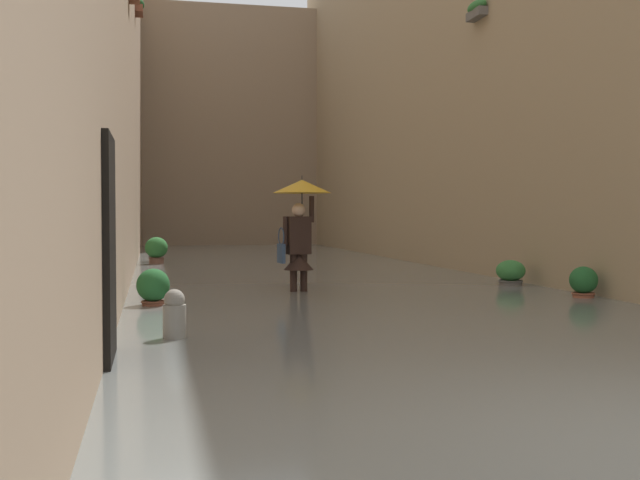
{
  "coord_description": "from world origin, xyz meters",
  "views": [
    {
      "loc": [
        3.2,
        3.63,
        1.51
      ],
      "look_at": [
        0.33,
        -9.49,
        1.05
      ],
      "focal_mm": 43.13,
      "sensor_mm": 36.0,
      "label": 1
    }
  ],
  "objects_px": {
    "potted_plant_near_right": "(153,291)",
    "potted_plant_far_left": "(511,277)",
    "person_wading": "(300,216)",
    "potted_plant_near_left": "(583,286)",
    "potted_plant_mid_right": "(156,252)",
    "mooring_bollard": "(175,324)",
    "potted_plant_far_right": "(155,253)"
  },
  "relations": [
    {
      "from": "potted_plant_mid_right",
      "to": "potted_plant_near_left",
      "type": "height_order",
      "value": "potted_plant_mid_right"
    },
    {
      "from": "potted_plant_far_left",
      "to": "mooring_bollard",
      "type": "height_order",
      "value": "mooring_bollard"
    },
    {
      "from": "person_wading",
      "to": "potted_plant_mid_right",
      "type": "height_order",
      "value": "person_wading"
    },
    {
      "from": "person_wading",
      "to": "potted_plant_far_right",
      "type": "height_order",
      "value": "person_wading"
    },
    {
      "from": "person_wading",
      "to": "potted_plant_near_left",
      "type": "distance_m",
      "value": 4.63
    },
    {
      "from": "mooring_bollard",
      "to": "potted_plant_near_left",
      "type": "bearing_deg",
      "value": -157.37
    },
    {
      "from": "potted_plant_far_left",
      "to": "potted_plant_far_right",
      "type": "relative_size",
      "value": 0.8
    },
    {
      "from": "person_wading",
      "to": "potted_plant_mid_right",
      "type": "distance_m",
      "value": 8.13
    },
    {
      "from": "potted_plant_far_right",
      "to": "person_wading",
      "type": "bearing_deg",
      "value": 104.96
    },
    {
      "from": "potted_plant_near_right",
      "to": "potted_plant_mid_right",
      "type": "distance_m",
      "value": 9.23
    },
    {
      "from": "potted_plant_near_left",
      "to": "potted_plant_far_left",
      "type": "relative_size",
      "value": 1.03
    },
    {
      "from": "potted_plant_far_right",
      "to": "potted_plant_near_right",
      "type": "bearing_deg",
      "value": 89.65
    },
    {
      "from": "potted_plant_near_left",
      "to": "mooring_bollard",
      "type": "bearing_deg",
      "value": 22.63
    },
    {
      "from": "person_wading",
      "to": "potted_plant_near_right",
      "type": "relative_size",
      "value": 2.92
    },
    {
      "from": "person_wading",
      "to": "potted_plant_mid_right",
      "type": "relative_size",
      "value": 2.36
    },
    {
      "from": "potted_plant_mid_right",
      "to": "potted_plant_far_right",
      "type": "bearing_deg",
      "value": -88.2
    },
    {
      "from": "potted_plant_mid_right",
      "to": "potted_plant_far_right",
      "type": "height_order",
      "value": "potted_plant_mid_right"
    },
    {
      "from": "potted_plant_far_right",
      "to": "mooring_bollard",
      "type": "bearing_deg",
      "value": 90.65
    },
    {
      "from": "potted_plant_mid_right",
      "to": "mooring_bollard",
      "type": "xyz_separation_m",
      "value": [
        -0.12,
        12.21,
        -0.17
      ]
    },
    {
      "from": "potted_plant_near_right",
      "to": "potted_plant_far_right",
      "type": "distance_m",
      "value": 10.22
    },
    {
      "from": "potted_plant_near_right",
      "to": "potted_plant_far_right",
      "type": "height_order",
      "value": "potted_plant_far_right"
    },
    {
      "from": "potted_plant_near_right",
      "to": "potted_plant_far_left",
      "type": "height_order",
      "value": "potted_plant_near_right"
    },
    {
      "from": "person_wading",
      "to": "potted_plant_near_right",
      "type": "distance_m",
      "value": 3.01
    },
    {
      "from": "person_wading",
      "to": "potted_plant_near_right",
      "type": "bearing_deg",
      "value": 31.74
    },
    {
      "from": "person_wading",
      "to": "mooring_bollard",
      "type": "height_order",
      "value": "person_wading"
    },
    {
      "from": "person_wading",
      "to": "mooring_bollard",
      "type": "relative_size",
      "value": 2.95
    },
    {
      "from": "potted_plant_mid_right",
      "to": "potted_plant_near_left",
      "type": "distance_m",
      "value": 11.53
    },
    {
      "from": "mooring_bollard",
      "to": "person_wading",
      "type": "bearing_deg",
      "value": -116.07
    },
    {
      "from": "potted_plant_near_left",
      "to": "potted_plant_far_left",
      "type": "height_order",
      "value": "potted_plant_near_left"
    },
    {
      "from": "potted_plant_near_right",
      "to": "potted_plant_far_right",
      "type": "xyz_separation_m",
      "value": [
        -0.06,
        -10.22,
        0.03
      ]
    },
    {
      "from": "person_wading",
      "to": "mooring_bollard",
      "type": "xyz_separation_m",
      "value": [
        2.18,
        4.46,
        -1.12
      ]
    },
    {
      "from": "mooring_bollard",
      "to": "potted_plant_far_left",
      "type": "bearing_deg",
      "value": -142.31
    }
  ]
}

